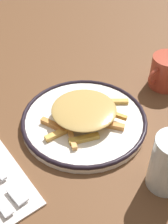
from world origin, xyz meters
TOP-DOWN VIEW (x-y plane):
  - ground_plane at (0.00, 0.00)m, footprint 2.60×2.60m
  - plate at (0.00, 0.00)m, footprint 0.29×0.29m
  - fries_heap at (0.00, 0.01)m, footprint 0.23×0.20m
  - coffee_mug at (-0.26, 0.01)m, footprint 0.11×0.09m

SIDE VIEW (x-z plane):
  - ground_plane at x=0.00m, z-range 0.00..0.00m
  - plate at x=0.00m, z-range 0.00..0.02m
  - fries_heap at x=0.00m, z-range 0.02..0.05m
  - coffee_mug at x=-0.26m, z-range 0.00..0.09m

